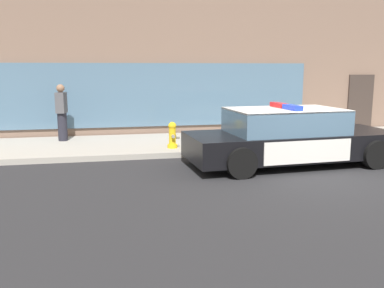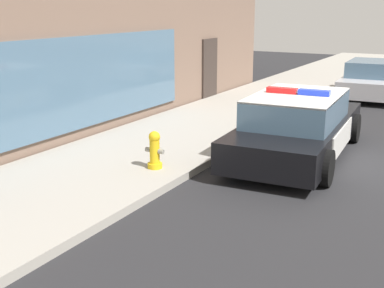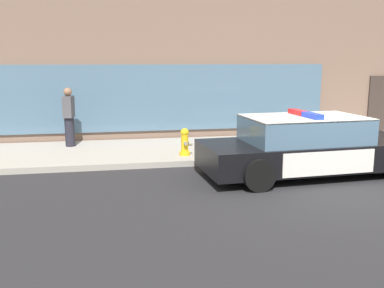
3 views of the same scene
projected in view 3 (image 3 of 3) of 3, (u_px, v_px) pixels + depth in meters
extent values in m
plane|color=#262628|center=(331.00, 185.00, 9.37)|extent=(48.00, 48.00, 0.00)
cube|color=#A39E93|center=(268.00, 147.00, 13.08)|extent=(48.00, 3.38, 0.15)
cube|color=#7A6051|center=(192.00, 9.00, 18.55)|extent=(19.53, 10.08, 9.52)
cube|color=slate|center=(149.00, 98.00, 13.86)|extent=(11.72, 0.08, 2.10)
cube|color=#382D28|center=(381.00, 106.00, 15.42)|extent=(1.00, 0.08, 2.10)
cube|color=black|center=(311.00, 154.00, 10.13)|extent=(5.22, 2.20, 0.60)
cube|color=silver|center=(373.00, 143.00, 10.49)|extent=(1.85, 1.94, 0.05)
cube|color=silver|center=(239.00, 151.00, 9.66)|extent=(1.54, 1.92, 0.05)
cube|color=silver|center=(288.00, 146.00, 11.01)|extent=(2.14, 0.17, 0.51)
cube|color=silver|center=(329.00, 163.00, 9.20)|extent=(2.14, 0.17, 0.51)
cube|color=yellow|center=(288.00, 146.00, 11.02)|extent=(0.22, 0.03, 0.26)
cube|color=slate|center=(304.00, 130.00, 9.97)|extent=(2.76, 1.85, 0.60)
cube|color=silver|center=(305.00, 117.00, 9.92)|extent=(2.76, 1.85, 0.04)
cube|color=red|center=(298.00, 112.00, 10.22)|extent=(0.24, 0.65, 0.11)
cube|color=blue|center=(313.00, 116.00, 9.58)|extent=(0.24, 0.65, 0.11)
cylinder|color=black|center=(350.00, 149.00, 11.46)|extent=(0.69, 0.26, 0.68)
cylinder|color=black|center=(229.00, 156.00, 10.64)|extent=(0.69, 0.26, 0.68)
cylinder|color=black|center=(259.00, 175.00, 8.86)|extent=(0.69, 0.26, 0.68)
cylinder|color=gold|center=(185.00, 153.00, 11.59)|extent=(0.28, 0.28, 0.10)
cylinder|color=gold|center=(185.00, 143.00, 11.54)|extent=(0.19, 0.19, 0.45)
sphere|color=gold|center=(185.00, 132.00, 11.49)|extent=(0.22, 0.22, 0.22)
cylinder|color=gray|center=(185.00, 129.00, 11.47)|extent=(0.06, 0.06, 0.05)
cylinder|color=gray|center=(186.00, 143.00, 11.40)|extent=(0.09, 0.10, 0.09)
cylinder|color=gray|center=(184.00, 141.00, 11.68)|extent=(0.09, 0.10, 0.09)
cylinder|color=gray|center=(190.00, 144.00, 11.57)|extent=(0.10, 0.12, 0.12)
cylinder|color=#23232D|center=(70.00, 132.00, 12.75)|extent=(0.28, 0.28, 0.85)
cube|color=#4C4C51|center=(68.00, 107.00, 12.61)|extent=(0.33, 0.44, 0.62)
sphere|color=#8C664C|center=(68.00, 92.00, 12.53)|extent=(0.24, 0.24, 0.24)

